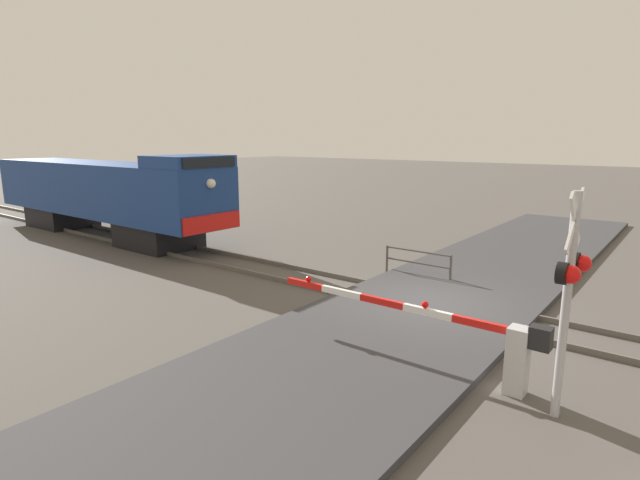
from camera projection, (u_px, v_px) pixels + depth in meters
name	position (u px, v px, depth m)	size (l,w,h in m)	color
ground_plane	(432.00, 308.00, 13.45)	(160.00, 160.00, 0.00)	#514C47
rail_track_left	(420.00, 312.00, 12.88)	(0.08, 80.00, 0.15)	#59544C
rail_track_right	(443.00, 298.00, 13.99)	(0.08, 80.00, 0.15)	#59544C
road_surface	(432.00, 305.00, 13.43)	(36.00, 5.09, 0.17)	#38383A
locomotive	(105.00, 193.00, 22.91)	(2.83, 15.54, 3.86)	black
crossing_signal	(570.00, 282.00, 7.74)	(1.18, 0.33, 3.76)	#ADADB2
crossing_gate	(477.00, 339.00, 9.21)	(0.36, 5.93, 1.36)	silver
guard_railing	(418.00, 260.00, 16.12)	(0.08, 2.36, 0.95)	#4C4742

